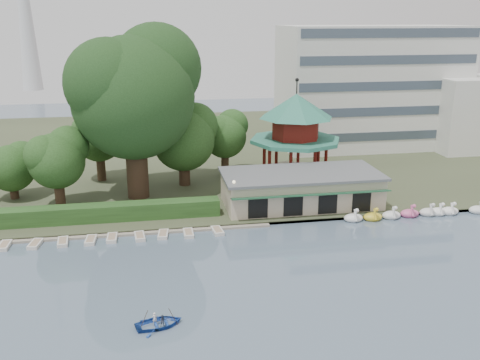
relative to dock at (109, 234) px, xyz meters
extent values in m
plane|color=slate|center=(12.00, -17.20, -0.12)|extent=(220.00, 220.00, 0.00)
cube|color=#424930|center=(12.00, 34.80, 0.08)|extent=(220.00, 70.00, 0.40)
cube|color=gray|center=(12.00, 0.10, 0.03)|extent=(220.00, 0.60, 0.30)
cube|color=gray|center=(0.00, 0.00, 0.00)|extent=(34.00, 1.60, 0.24)
cube|color=#BFAD93|center=(22.00, 4.80, 2.08)|extent=(18.00, 8.00, 3.60)
cube|color=#595B5E|center=(22.00, 4.80, 4.03)|extent=(18.60, 8.60, 0.30)
cube|color=#194C2D|center=(22.00, 0.50, 2.88)|extent=(18.00, 1.59, 0.45)
cylinder|color=#BFAD93|center=(24.00, 14.80, 0.88)|extent=(10.40, 10.40, 1.20)
cylinder|color=#2C755F|center=(24.00, 14.80, 5.73)|extent=(12.40, 12.40, 0.50)
cylinder|color=maroon|center=(24.00, 14.80, 7.38)|extent=(6.40, 6.40, 2.80)
cone|color=#2C755F|center=(24.00, 14.80, 10.38)|extent=(10.00, 10.00, 3.20)
cylinder|color=black|center=(24.00, 14.80, 12.88)|extent=(0.16, 0.16, 1.80)
cube|color=silver|center=(42.00, 32.80, 10.28)|extent=(30.00, 14.00, 20.00)
cube|color=silver|center=(58.00, 26.80, 6.28)|extent=(14.00, 10.00, 12.00)
cube|color=#294F1F|center=(-3.00, 3.30, 1.18)|extent=(30.00, 2.00, 1.80)
cylinder|color=black|center=(13.50, 1.80, 2.28)|extent=(0.12, 0.12, 4.00)
sphere|color=beige|center=(13.50, 1.80, 4.38)|extent=(0.36, 0.36, 0.36)
cylinder|color=#3A281C|center=(3.00, 10.80, 5.22)|extent=(2.62, 2.62, 9.87)
sphere|color=#1F3F1A|center=(3.00, 10.80, 12.52)|extent=(14.54, 14.54, 14.54)
sphere|color=#1F3F1A|center=(5.91, 12.98, 15.68)|extent=(10.90, 10.90, 10.90)
sphere|color=#1F3F1A|center=(0.46, 9.35, 14.50)|extent=(10.18, 10.18, 10.18)
cylinder|color=#3A281C|center=(-6.00, 8.80, 2.51)|extent=(1.17, 1.17, 4.46)
sphere|color=#294F1F|center=(-6.00, 8.80, 5.82)|extent=(6.47, 6.47, 6.47)
sphere|color=#294F1F|center=(-4.71, 9.77, 7.25)|extent=(4.85, 4.85, 4.85)
sphere|color=#294F1F|center=(-7.13, 8.15, 6.71)|extent=(4.53, 4.53, 4.53)
cylinder|color=#3A281C|center=(-12.00, 12.80, 1.83)|extent=(1.02, 1.02, 3.10)
sphere|color=#294F1F|center=(-12.00, 12.80, 4.12)|extent=(5.67, 5.67, 5.67)
sphere|color=#294F1F|center=(-10.87, 13.65, 5.11)|extent=(4.26, 4.26, 4.26)
sphere|color=#294F1F|center=(-12.99, 12.23, 4.74)|extent=(3.97, 3.97, 3.97)
cylinder|color=#3A281C|center=(9.00, 14.80, 2.74)|extent=(1.47, 1.47, 4.92)
sphere|color=#294F1F|center=(9.00, 14.80, 6.38)|extent=(8.14, 8.14, 8.14)
sphere|color=#294F1F|center=(10.63, 16.02, 7.95)|extent=(6.11, 6.11, 6.11)
sphere|color=#294F1F|center=(7.58, 13.99, 7.36)|extent=(5.70, 5.70, 5.70)
cylinder|color=#3A281C|center=(15.00, 18.80, 2.47)|extent=(1.08, 1.08, 4.39)
sphere|color=#294F1F|center=(15.00, 18.80, 5.72)|extent=(6.03, 6.03, 6.03)
sphere|color=#294F1F|center=(16.21, 19.70, 7.12)|extent=(4.52, 4.52, 4.52)
sphere|color=#294F1F|center=(13.95, 18.20, 6.60)|extent=(4.22, 4.22, 4.22)
cylinder|color=#3A281C|center=(-2.00, 18.80, 2.70)|extent=(1.18, 1.18, 4.85)
sphere|color=#294F1F|center=(-2.00, 18.80, 6.29)|extent=(6.56, 6.56, 6.56)
sphere|color=#294F1F|center=(-0.69, 19.78, 7.84)|extent=(4.92, 4.92, 4.92)
sphere|color=#294F1F|center=(-3.15, 18.14, 7.26)|extent=(4.59, 4.59, 4.59)
ellipsoid|color=white|center=(26.56, -0.64, 0.23)|extent=(2.16, 1.44, 0.99)
cylinder|color=white|center=(26.56, -1.19, 0.78)|extent=(0.26, 0.79, 1.29)
sphere|color=white|center=(26.56, -1.49, 1.43)|extent=(0.44, 0.44, 0.44)
ellipsoid|color=gold|center=(28.81, -0.71, 0.23)|extent=(2.16, 1.44, 0.99)
cylinder|color=gold|center=(28.81, -1.26, 0.78)|extent=(0.26, 0.79, 1.29)
sphere|color=gold|center=(28.81, -1.56, 1.43)|extent=(0.44, 0.44, 0.44)
ellipsoid|color=white|center=(31.08, -0.59, 0.23)|extent=(2.16, 1.44, 0.99)
cylinder|color=white|center=(31.08, -1.14, 0.78)|extent=(0.26, 0.79, 1.29)
sphere|color=white|center=(31.08, -1.44, 1.43)|extent=(0.44, 0.44, 0.44)
ellipsoid|color=#D25A8E|center=(33.38, -0.41, 0.23)|extent=(2.16, 1.44, 0.99)
cylinder|color=#D25A8E|center=(33.38, -0.96, 0.78)|extent=(0.26, 0.79, 1.29)
sphere|color=#D25A8E|center=(33.38, -1.26, 1.43)|extent=(0.44, 0.44, 0.44)
ellipsoid|color=silver|center=(35.69, -0.41, 0.23)|extent=(2.16, 1.44, 0.99)
cylinder|color=silver|center=(35.69, -0.96, 0.78)|extent=(0.26, 0.79, 1.29)
sphere|color=silver|center=(35.69, -1.26, 1.43)|extent=(0.44, 0.44, 0.44)
ellipsoid|color=white|center=(36.84, -0.48, 0.23)|extent=(2.16, 1.44, 0.99)
cylinder|color=white|center=(36.84, -1.03, 0.78)|extent=(0.26, 0.79, 1.29)
sphere|color=white|center=(36.84, -1.33, 1.43)|extent=(0.44, 0.44, 0.44)
ellipsoid|color=white|center=(38.25, -0.49, 0.23)|extent=(2.16, 1.44, 0.99)
cylinder|color=white|center=(38.25, -1.04, 0.78)|extent=(0.26, 0.79, 1.29)
sphere|color=white|center=(38.25, -1.34, 1.43)|extent=(0.44, 0.44, 0.44)
ellipsoid|color=silver|center=(41.75, -0.66, 0.23)|extent=(2.16, 1.44, 0.99)
cube|color=silver|center=(-9.97, -1.46, 0.06)|extent=(1.06, 2.32, 0.36)
cube|color=silver|center=(-7.05, -1.56, 0.06)|extent=(1.32, 2.42, 0.36)
cube|color=silver|center=(-4.44, -1.50, 0.06)|extent=(1.19, 2.38, 0.36)
cube|color=silver|center=(-1.72, -1.54, 0.06)|extent=(1.12, 2.35, 0.36)
cube|color=silver|center=(0.36, -1.32, 0.06)|extent=(1.05, 2.32, 0.36)
cube|color=silver|center=(3.15, -1.42, 0.06)|extent=(1.21, 2.38, 0.36)
cube|color=silver|center=(5.54, -1.27, 0.06)|extent=(1.26, 2.40, 0.36)
cube|color=silver|center=(8.15, -1.43, 0.06)|extent=(1.01, 2.31, 0.36)
cube|color=silver|center=(11.22, -1.30, 0.06)|extent=(1.24, 2.39, 0.36)
imported|color=#1F469E|center=(4.62, -18.30, 0.38)|extent=(5.46, 4.38, 1.01)
imported|color=white|center=(4.32, -18.10, 0.46)|extent=(0.39, 0.30, 0.96)
imported|color=#303747|center=(4.92, -18.50, 0.44)|extent=(0.51, 0.43, 0.92)
cylinder|color=#3A281C|center=(3.42, -18.30, 0.23)|extent=(0.94, 0.29, 2.01)
cylinder|color=#3A281C|center=(5.82, -18.30, 0.23)|extent=(0.94, 0.29, 2.01)
camera|label=1|loc=(4.56, -53.16, 21.65)|focal=40.00mm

